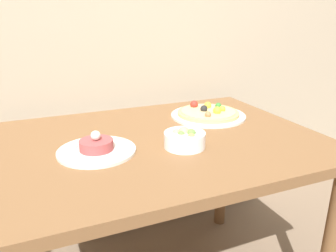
% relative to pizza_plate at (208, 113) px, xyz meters
% --- Properties ---
extents(dining_table, '(1.14, 0.84, 0.73)m').
position_rel_pizza_plate_xyz_m(dining_table, '(-0.29, -0.16, -0.11)').
color(dining_table, brown).
rests_on(dining_table, ground_plane).
extents(pizza_plate, '(0.32, 0.32, 0.05)m').
position_rel_pizza_plate_xyz_m(pizza_plate, '(0.00, 0.00, 0.00)').
color(pizza_plate, silver).
rests_on(pizza_plate, dining_table).
extents(tartare_plate, '(0.25, 0.25, 0.07)m').
position_rel_pizza_plate_xyz_m(tartare_plate, '(-0.52, -0.20, 0.00)').
color(tartare_plate, silver).
rests_on(tartare_plate, dining_table).
extents(small_bowl, '(0.14, 0.14, 0.07)m').
position_rel_pizza_plate_xyz_m(small_bowl, '(-0.24, -0.27, 0.01)').
color(small_bowl, white).
rests_on(small_bowl, dining_table).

